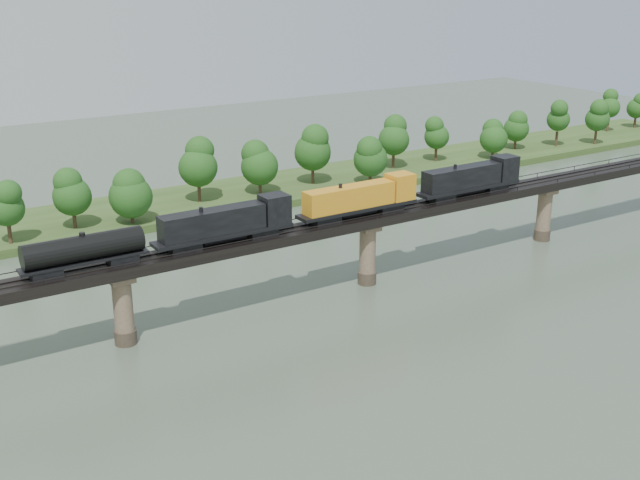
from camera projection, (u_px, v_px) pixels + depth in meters
ground at (501, 356)px, 104.54m from camera, size 400.00×400.00×0.00m
far_bank at (217, 199)px, 171.97m from camera, size 300.00×24.00×1.60m
bridge at (367, 251)px, 126.66m from camera, size 236.00×30.00×11.50m
bridge_superstructure at (368, 213)px, 124.60m from camera, size 220.00×4.90×0.75m
far_treeline at (188, 172)px, 161.61m from camera, size 289.06×17.54×13.60m
freight_train at (317, 207)px, 118.98m from camera, size 83.71×3.26×5.76m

